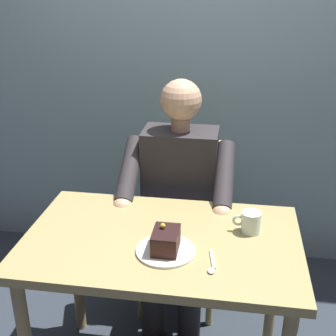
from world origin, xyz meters
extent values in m
cube|color=#92B6BC|center=(0.00, -1.16, 1.50)|extent=(6.40, 0.12, 3.00)
cube|color=tan|center=(0.00, 0.00, 0.73)|extent=(1.06, 0.66, 0.04)
cylinder|color=tan|center=(-0.47, -0.27, 0.37)|extent=(0.05, 0.05, 0.73)
cylinder|color=tan|center=(0.47, -0.27, 0.37)|extent=(0.05, 0.05, 0.73)
cube|color=tan|center=(0.00, -0.57, 0.42)|extent=(0.42, 0.42, 0.04)
cube|color=tan|center=(0.00, -0.76, 0.66)|extent=(0.38, 0.04, 0.45)
cylinder|color=tan|center=(-0.18, -0.39, 0.21)|extent=(0.04, 0.04, 0.42)
cylinder|color=tan|center=(0.18, -0.39, 0.21)|extent=(0.04, 0.04, 0.42)
cylinder|color=tan|center=(-0.18, -0.75, 0.21)|extent=(0.04, 0.04, 0.42)
cylinder|color=tan|center=(0.18, -0.75, 0.21)|extent=(0.04, 0.04, 0.42)
cube|color=#312D31|center=(0.00, -0.55, 0.72)|extent=(0.36, 0.22, 0.57)
sphere|color=#D8AA83|center=(0.00, -0.55, 1.15)|extent=(0.19, 0.19, 0.19)
cylinder|color=#D8AA83|center=(0.00, -0.55, 1.03)|extent=(0.09, 0.09, 0.06)
cylinder|color=#312D31|center=(-0.22, -0.41, 0.85)|extent=(0.08, 0.33, 0.26)
sphere|color=#D8AA83|center=(-0.22, -0.25, 0.73)|extent=(0.09, 0.09, 0.09)
cylinder|color=#312D31|center=(0.22, -0.41, 0.85)|extent=(0.08, 0.33, 0.26)
sphere|color=#D8AA83|center=(0.22, -0.25, 0.73)|extent=(0.09, 0.09, 0.09)
cylinder|color=#323234|center=(-0.09, -0.43, 0.42)|extent=(0.13, 0.38, 0.14)
cylinder|color=#323234|center=(0.09, -0.43, 0.42)|extent=(0.13, 0.38, 0.14)
cylinder|color=#323234|center=(-0.09, -0.25, 0.20)|extent=(0.11, 0.11, 0.40)
cylinder|color=#323234|center=(0.09, -0.25, 0.20)|extent=(0.11, 0.11, 0.40)
cylinder|color=white|center=(-0.03, 0.09, 0.76)|extent=(0.22, 0.22, 0.01)
cube|color=#3E211A|center=(-0.03, 0.09, 0.80)|extent=(0.09, 0.13, 0.07)
cube|color=black|center=(-0.03, 0.09, 0.83)|extent=(0.09, 0.13, 0.01)
sphere|color=gold|center=(-0.02, 0.07, 0.85)|extent=(0.02, 0.02, 0.02)
cylinder|color=white|center=(-0.34, -0.10, 0.79)|extent=(0.08, 0.08, 0.09)
torus|color=white|center=(-0.29, -0.10, 0.80)|extent=(0.05, 0.01, 0.05)
cylinder|color=black|center=(-0.34, -0.10, 0.83)|extent=(0.07, 0.07, 0.01)
cube|color=silver|center=(-0.20, 0.12, 0.75)|extent=(0.03, 0.11, 0.01)
ellipsoid|color=silver|center=(-0.20, 0.19, 0.76)|extent=(0.03, 0.04, 0.01)
camera|label=1|loc=(-0.25, 1.46, 1.67)|focal=47.91mm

